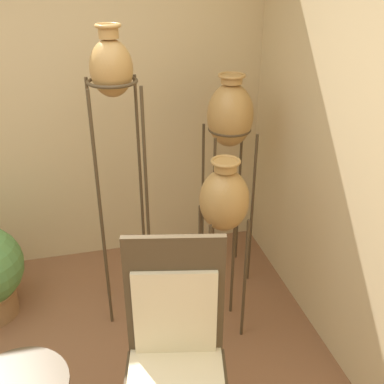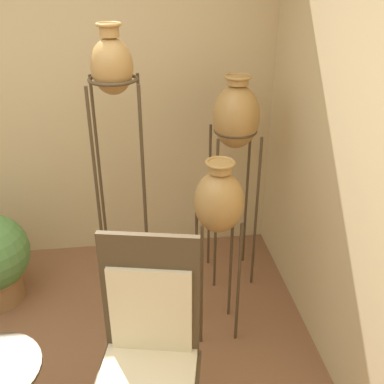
% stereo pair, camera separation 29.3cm
% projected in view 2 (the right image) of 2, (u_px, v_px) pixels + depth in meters
% --- Properties ---
extents(wall_back, '(7.64, 0.06, 2.70)m').
position_uv_depth(wall_back, '(34.00, 95.00, 3.33)').
color(wall_back, '#D1B784').
rests_on(wall_back, ground_plane).
extents(vase_stand_tall, '(0.31, 0.31, 1.94)m').
position_uv_depth(vase_stand_tall, '(113.00, 82.00, 2.59)').
color(vase_stand_tall, '#473823').
rests_on(vase_stand_tall, ground_plane).
extents(vase_stand_medium, '(0.32, 0.32, 1.58)m').
position_uv_depth(vase_stand_medium, '(236.00, 120.00, 3.04)').
color(vase_stand_medium, '#473823').
rests_on(vase_stand_medium, ground_plane).
extents(vase_stand_short, '(0.30, 0.30, 1.23)m').
position_uv_depth(vase_stand_short, '(219.00, 204.00, 2.64)').
color(vase_stand_short, '#473823').
rests_on(vase_stand_short, ground_plane).
extents(chair, '(0.56, 0.56, 1.19)m').
position_uv_depth(chair, '(148.00, 348.00, 2.05)').
color(chair, '#473823').
rests_on(chair, ground_plane).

